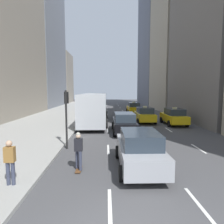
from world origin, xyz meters
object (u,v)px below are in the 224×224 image
(taxi_second, at_px, (145,115))
(traffic_light_pole, at_px, (66,110))
(skateboarder, at_px, (78,150))
(city_bus, at_px, (95,107))
(taxi_third, at_px, (134,108))
(sedan_black_near, at_px, (139,149))
(taxi_lead, at_px, (174,116))
(pedestrian_near_curb, at_px, (10,160))
(sedan_silver_behind, at_px, (124,123))

(taxi_second, bearing_deg, traffic_light_pole, -123.92)
(skateboarder, bearing_deg, city_bus, 90.27)
(taxi_third, distance_m, skateboarder, 23.38)
(taxi_third, xyz_separation_m, sedan_black_near, (-2.80, -22.54, 0.02))
(sedan_black_near, bearing_deg, skateboarder, -176.46)
(taxi_second, bearing_deg, taxi_lead, -29.91)
(sedan_black_near, bearing_deg, city_bus, 102.07)
(sedan_black_near, height_order, city_bus, city_bus)
(taxi_lead, relative_size, sedan_black_near, 0.98)
(taxi_second, xyz_separation_m, sedan_black_near, (-2.80, -13.40, 0.02))
(taxi_second, height_order, taxi_third, same)
(sedan_black_near, xyz_separation_m, pedestrian_near_curb, (-4.99, -1.78, 0.17))
(taxi_third, relative_size, sedan_silver_behind, 0.91)
(taxi_lead, xyz_separation_m, taxi_third, (-2.80, 10.75, 0.00))
(taxi_second, distance_m, sedan_silver_behind, 6.23)
(taxi_lead, height_order, traffic_light_pole, traffic_light_pole)
(sedan_black_near, distance_m, sedan_silver_behind, 7.84)
(city_bus, xyz_separation_m, pedestrian_near_curb, (-2.18, -14.93, -0.72))
(taxi_second, height_order, city_bus, city_bus)
(sedan_silver_behind, relative_size, pedestrian_near_curb, 2.94)
(skateboarder, bearing_deg, sedan_black_near, 3.54)
(taxi_third, bearing_deg, skateboarder, -103.73)
(sedan_black_near, bearing_deg, taxi_lead, 64.59)
(taxi_lead, xyz_separation_m, pedestrian_near_curb, (-10.59, -13.57, 0.19))
(pedestrian_near_curb, xyz_separation_m, traffic_light_pole, (1.04, 5.14, 1.34))
(taxi_third, height_order, sedan_silver_behind, taxi_third)
(skateboarder, distance_m, pedestrian_near_curb, 2.76)
(taxi_second, relative_size, sedan_black_near, 0.98)
(sedan_silver_behind, distance_m, skateboarder, 8.47)
(taxi_lead, height_order, sedan_silver_behind, taxi_lead)
(taxi_lead, height_order, taxi_third, same)
(sedan_black_near, height_order, pedestrian_near_curb, pedestrian_near_curb)
(sedan_black_near, xyz_separation_m, city_bus, (-2.81, 13.15, 0.89))
(traffic_light_pole, bearing_deg, taxi_third, 70.61)
(taxi_lead, bearing_deg, pedestrian_near_curb, -127.97)
(sedan_silver_behind, height_order, city_bus, city_bus)
(city_bus, relative_size, skateboarder, 6.65)
(taxi_third, bearing_deg, traffic_light_pole, -109.39)
(taxi_third, xyz_separation_m, pedestrian_near_curb, (-7.79, -24.32, 0.19))
(skateboarder, distance_m, traffic_light_pole, 4.00)
(city_bus, relative_size, pedestrian_near_curb, 7.04)
(city_bus, distance_m, traffic_light_pole, 9.88)
(taxi_second, xyz_separation_m, traffic_light_pole, (-6.75, -10.04, 1.53))
(sedan_black_near, relative_size, traffic_light_pole, 1.25)
(pedestrian_near_curb, bearing_deg, taxi_third, 72.24)
(taxi_lead, distance_m, traffic_light_pole, 12.83)
(city_bus, distance_m, skateboarder, 13.35)
(taxi_lead, relative_size, skateboarder, 2.52)
(sedan_silver_behind, bearing_deg, taxi_third, 79.21)
(taxi_second, relative_size, pedestrian_near_curb, 2.67)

